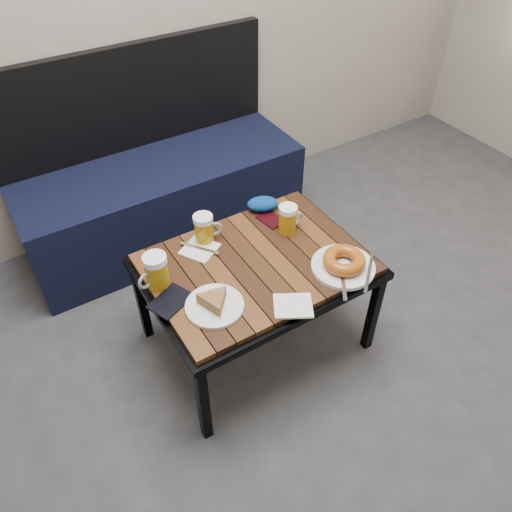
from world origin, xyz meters
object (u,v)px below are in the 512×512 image
passport_burgundy (271,219)px  plate_bagel (344,263)px  passport_navy (171,301)px  beer_mug_left (156,271)px  bench (161,192)px  knit_pouch (263,204)px  cafe_table (256,270)px  plate_pie (214,303)px  beer_mug_centre (204,229)px  beer_mug_right (288,219)px

passport_burgundy → plate_bagel: bearing=-89.0°
plate_bagel → passport_navy: size_ratio=1.99×
beer_mug_left → plate_bagel: size_ratio=0.48×
bench → knit_pouch: bench is taller
cafe_table → plate_pie: plate_pie is taller
beer_mug_centre → cafe_table: bearing=-50.2°
beer_mug_right → plate_pie: 0.50m
plate_bagel → passport_burgundy: 0.39m
bench → cafe_table: bench is taller
passport_burgundy → knit_pouch: size_ratio=0.84×
bench → plate_pie: bench is taller
passport_burgundy → beer_mug_left: bearing=-178.9°
cafe_table → passport_burgundy: 0.26m
beer_mug_right → beer_mug_centre: bearing=163.8°
passport_navy → passport_burgundy: bearing=86.5°
beer_mug_left → cafe_table: bearing=152.7°
passport_navy → knit_pouch: size_ratio=1.09×
beer_mug_centre → passport_burgundy: size_ratio=1.12×
beer_mug_right → passport_navy: (-0.57, -0.11, -0.06)m
plate_bagel → passport_burgundy: (-0.07, 0.38, -0.02)m
bench → beer_mug_right: (0.23, -0.79, 0.26)m
beer_mug_right → passport_burgundy: bearing=106.8°
beer_mug_centre → plate_pie: size_ratio=0.61×
knit_pouch → beer_mug_left: bearing=-162.2°
plate_pie → beer_mug_right: bearing=25.0°
passport_burgundy → beer_mug_centre: bearing=165.7°
beer_mug_left → beer_mug_centre: beer_mug_left is taller
beer_mug_right → plate_pie: (-0.45, -0.21, -0.04)m
beer_mug_left → knit_pouch: beer_mug_left is taller
knit_pouch → passport_burgundy: bearing=-96.2°
plate_pie → knit_pouch: (0.44, 0.38, 0.01)m
bench → beer_mug_centre: size_ratio=11.35×
bench → plate_pie: size_ratio=6.89×
plate_pie → knit_pouch: 0.58m
plate_pie → cafe_table: bearing=26.4°
cafe_table → beer_mug_centre: beer_mug_centre is taller
plate_bagel → passport_burgundy: bearing=100.3°
passport_burgundy → knit_pouch: 0.08m
beer_mug_left → plate_pie: 0.24m
bench → beer_mug_centre: bearing=-96.7°
plate_pie → bench: bearing=77.9°
cafe_table → beer_mug_centre: bearing=117.3°
plate_bagel → passport_navy: plate_bagel is taller
beer_mug_left → beer_mug_right: bearing=166.0°
cafe_table → beer_mug_centre: size_ratio=6.81×
passport_burgundy → passport_navy: bearing=-169.3°
beer_mug_centre → beer_mug_right: size_ratio=1.04×
beer_mug_left → knit_pouch: size_ratio=1.04×
cafe_table → knit_pouch: (0.19, 0.26, 0.07)m
beer_mug_left → bench: bearing=-127.6°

